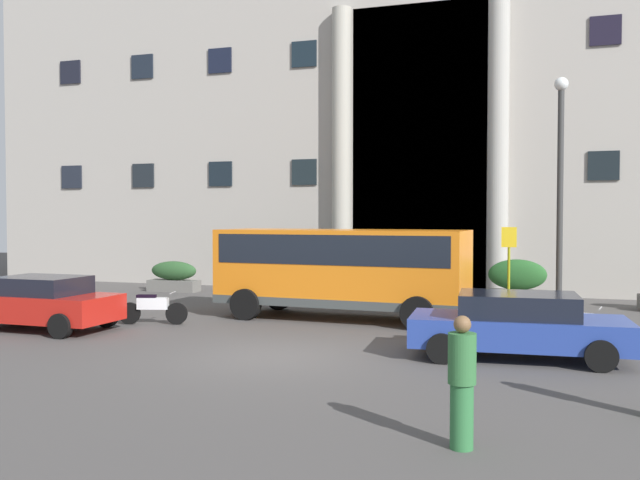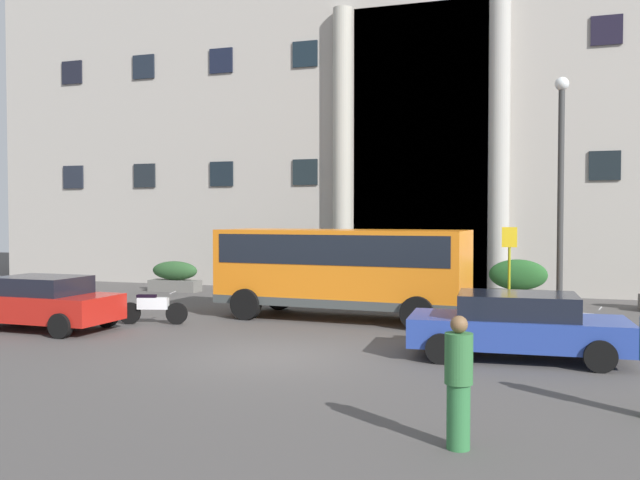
{
  "view_description": "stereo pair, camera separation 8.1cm",
  "coord_description": "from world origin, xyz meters",
  "px_view_note": "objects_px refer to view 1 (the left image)",
  "views": [
    {
      "loc": [
        5.29,
        -13.26,
        2.97
      ],
      "look_at": [
        -0.39,
        4.45,
        2.33
      ],
      "focal_mm": 37.84,
      "sensor_mm": 36.0,
      "label": 1
    },
    {
      "loc": [
        5.37,
        -13.23,
        2.97
      ],
      "look_at": [
        -0.39,
        4.45,
        2.33
      ],
      "focal_mm": 37.84,
      "sensor_mm": 36.0,
      "label": 2
    }
  ],
  "objects_px": {
    "hedge_planter_west": "(174,277)",
    "motorcycle_near_kerb": "(571,325)",
    "bus_stop_sign": "(509,261)",
    "pedestrian_woman_dark_dress": "(462,382)",
    "orange_minibus": "(342,265)",
    "scooter_by_planter": "(43,302)",
    "hedge_planter_east": "(375,281)",
    "hedge_planter_entrance_right": "(517,283)",
    "white_taxi_kerbside": "(42,302)",
    "lamppost_plaza_centre": "(560,177)",
    "motorcycle_far_end": "(151,308)",
    "hedge_planter_far_east": "(276,275)",
    "parked_sedan_far": "(518,325)"
  },
  "relations": [
    {
      "from": "scooter_by_planter",
      "to": "lamppost_plaza_centre",
      "type": "xyz_separation_m",
      "value": [
        14.47,
        4.66,
        3.68
      ]
    },
    {
      "from": "white_taxi_kerbside",
      "to": "bus_stop_sign",
      "type": "bearing_deg",
      "value": 29.68
    },
    {
      "from": "orange_minibus",
      "to": "hedge_planter_west",
      "type": "bearing_deg",
      "value": 152.93
    },
    {
      "from": "orange_minibus",
      "to": "lamppost_plaza_centre",
      "type": "relative_size",
      "value": 1.04
    },
    {
      "from": "hedge_planter_entrance_right",
      "to": "bus_stop_sign",
      "type": "bearing_deg",
      "value": -93.86
    },
    {
      "from": "hedge_planter_entrance_right",
      "to": "scooter_by_planter",
      "type": "distance_m",
      "value": 15.04
    },
    {
      "from": "bus_stop_sign",
      "to": "motorcycle_near_kerb",
      "type": "relative_size",
      "value": 1.33
    },
    {
      "from": "orange_minibus",
      "to": "hedge_planter_far_east",
      "type": "xyz_separation_m",
      "value": [
        -4.15,
        5.36,
        -0.83
      ]
    },
    {
      "from": "orange_minibus",
      "to": "scooter_by_planter",
      "type": "distance_m",
      "value": 8.86
    },
    {
      "from": "hedge_planter_entrance_right",
      "to": "white_taxi_kerbside",
      "type": "bearing_deg",
      "value": -142.83
    },
    {
      "from": "bus_stop_sign",
      "to": "motorcycle_near_kerb",
      "type": "xyz_separation_m",
      "value": [
        1.55,
        -4.14,
        -1.19
      ]
    },
    {
      "from": "hedge_planter_west",
      "to": "white_taxi_kerbside",
      "type": "distance_m",
      "value": 9.23
    },
    {
      "from": "white_taxi_kerbside",
      "to": "motorcycle_far_end",
      "type": "relative_size",
      "value": 2.14
    },
    {
      "from": "parked_sedan_far",
      "to": "motorcycle_far_end",
      "type": "distance_m",
      "value": 9.88
    },
    {
      "from": "parked_sedan_far",
      "to": "hedge_planter_far_east",
      "type": "bearing_deg",
      "value": 130.6
    },
    {
      "from": "bus_stop_sign",
      "to": "pedestrian_woman_dark_dress",
      "type": "height_order",
      "value": "bus_stop_sign"
    },
    {
      "from": "hedge_planter_entrance_right",
      "to": "white_taxi_kerbside",
      "type": "xyz_separation_m",
      "value": [
        -11.77,
        -8.92,
        -0.02
      ]
    },
    {
      "from": "motorcycle_far_end",
      "to": "hedge_planter_east",
      "type": "bearing_deg",
      "value": 42.08
    },
    {
      "from": "scooter_by_planter",
      "to": "hedge_planter_far_east",
      "type": "bearing_deg",
      "value": 49.46
    },
    {
      "from": "hedge_planter_west",
      "to": "pedestrian_woman_dark_dress",
      "type": "height_order",
      "value": "pedestrian_woman_dark_dress"
    },
    {
      "from": "scooter_by_planter",
      "to": "lamppost_plaza_centre",
      "type": "relative_size",
      "value": 0.28
    },
    {
      "from": "hedge_planter_east",
      "to": "lamppost_plaza_centre",
      "type": "bearing_deg",
      "value": -21.98
    },
    {
      "from": "bus_stop_sign",
      "to": "scooter_by_planter",
      "type": "xyz_separation_m",
      "value": [
        -13.05,
        -4.48,
        -1.19
      ]
    },
    {
      "from": "white_taxi_kerbside",
      "to": "motorcycle_far_end",
      "type": "xyz_separation_m",
      "value": [
        2.25,
        1.67,
        -0.27
      ]
    },
    {
      "from": "parked_sedan_far",
      "to": "pedestrian_woman_dark_dress",
      "type": "distance_m",
      "value": 5.98
    },
    {
      "from": "white_taxi_kerbside",
      "to": "motorcycle_near_kerb",
      "type": "height_order",
      "value": "white_taxi_kerbside"
    },
    {
      "from": "scooter_by_planter",
      "to": "orange_minibus",
      "type": "bearing_deg",
      "value": 4.5
    },
    {
      "from": "hedge_planter_far_east",
      "to": "pedestrian_woman_dark_dress",
      "type": "distance_m",
      "value": 17.69
    },
    {
      "from": "hedge_planter_east",
      "to": "motorcycle_far_end",
      "type": "bearing_deg",
      "value": -122.67
    },
    {
      "from": "parked_sedan_far",
      "to": "bus_stop_sign",
      "type": "bearing_deg",
      "value": 90.44
    },
    {
      "from": "parked_sedan_far",
      "to": "white_taxi_kerbside",
      "type": "distance_m",
      "value": 12.0
    },
    {
      "from": "orange_minibus",
      "to": "pedestrian_woman_dark_dress",
      "type": "distance_m",
      "value": 11.06
    },
    {
      "from": "hedge_planter_east",
      "to": "hedge_planter_west",
      "type": "height_order",
      "value": "hedge_planter_east"
    },
    {
      "from": "hedge_planter_west",
      "to": "bus_stop_sign",
      "type": "bearing_deg",
      "value": -12.52
    },
    {
      "from": "orange_minibus",
      "to": "hedge_planter_west",
      "type": "relative_size",
      "value": 3.57
    },
    {
      "from": "pedestrian_woman_dark_dress",
      "to": "motorcycle_near_kerb",
      "type": "bearing_deg",
      "value": -89.61
    },
    {
      "from": "hedge_planter_east",
      "to": "motorcycle_far_end",
      "type": "height_order",
      "value": "hedge_planter_east"
    },
    {
      "from": "pedestrian_woman_dark_dress",
      "to": "scooter_by_planter",
      "type": "bearing_deg",
      "value": -18.34
    },
    {
      "from": "bus_stop_sign",
      "to": "white_taxi_kerbside",
      "type": "relative_size",
      "value": 0.66
    },
    {
      "from": "hedge_planter_west",
      "to": "pedestrian_woman_dark_dress",
      "type": "bearing_deg",
      "value": -49.46
    },
    {
      "from": "hedge_planter_east",
      "to": "hedge_planter_west",
      "type": "xyz_separation_m",
      "value": [
        -8.25,
        0.23,
        -0.09
      ]
    },
    {
      "from": "lamppost_plaza_centre",
      "to": "bus_stop_sign",
      "type": "bearing_deg",
      "value": -172.84
    },
    {
      "from": "white_taxi_kerbside",
      "to": "motorcycle_near_kerb",
      "type": "distance_m",
      "value": 13.31
    },
    {
      "from": "hedge_planter_west",
      "to": "white_taxi_kerbside",
      "type": "height_order",
      "value": "white_taxi_kerbside"
    },
    {
      "from": "hedge_planter_east",
      "to": "pedestrian_woman_dark_dress",
      "type": "distance_m",
      "value": 15.46
    },
    {
      "from": "bus_stop_sign",
      "to": "hedge_planter_entrance_right",
      "type": "distance_m",
      "value": 2.82
    },
    {
      "from": "hedge_planter_far_east",
      "to": "parked_sedan_far",
      "type": "bearing_deg",
      "value": -45.98
    },
    {
      "from": "pedestrian_woman_dark_dress",
      "to": "hedge_planter_west",
      "type": "bearing_deg",
      "value": -37.23
    },
    {
      "from": "motorcycle_near_kerb",
      "to": "pedestrian_woman_dark_dress",
      "type": "distance_m",
      "value": 8.17
    },
    {
      "from": "hedge_planter_west",
      "to": "motorcycle_near_kerb",
      "type": "bearing_deg",
      "value": -25.81
    }
  ]
}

